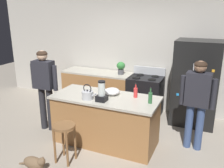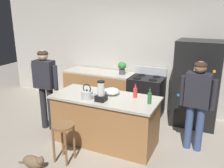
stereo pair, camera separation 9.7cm
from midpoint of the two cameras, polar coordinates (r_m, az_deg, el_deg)
The scene contains 16 objects.
ground_plane at distance 4.72m, azimuth -2.10°, elevation -13.33°, with size 14.00×14.00×0.00m, color #9E9384.
back_wall at distance 5.97m, azimuth 5.90°, elevation 7.03°, with size 8.00×0.10×2.70m, color #BCB7AD.
kitchen_island at distance 4.50m, azimuth -2.16°, elevation -8.35°, with size 1.90×0.84×0.90m.
back_counter_run at distance 6.12m, azimuth -2.65°, elevation -1.33°, with size 2.00×0.64×0.90m.
refrigerator at distance 5.38m, azimuth 18.48°, elevation 0.15°, with size 0.90×0.73×1.80m.
stove_range at distance 5.72m, azimuth 7.29°, elevation -2.69°, with size 0.76×0.65×1.08m.
person_by_island_left at distance 4.99m, azimuth -16.05°, elevation 0.25°, with size 0.59×0.24×1.64m.
person_by_sink_right at distance 4.35m, azimuth 18.70°, elevation -2.99°, with size 0.59×0.24×1.59m.
bar_stool at distance 4.02m, azimuth -11.79°, elevation -11.18°, with size 0.36×0.36×0.65m.
cat at distance 4.17m, azimuth -18.38°, elevation -17.08°, with size 0.52×0.18×0.26m.
potted_plant at distance 5.76m, azimuth 1.60°, elevation 3.96°, with size 0.20×0.20×0.30m.
blender_appliance at distance 4.08m, azimuth -3.10°, elevation -2.03°, with size 0.17×0.17×0.35m.
bottle_soda at distance 4.28m, azimuth 4.90°, elevation -1.92°, with size 0.07×0.07×0.26m.
bottle_olive_oil at distance 4.04m, azimuth 8.27°, elevation -3.13°, with size 0.07×0.07×0.28m.
mixing_bowl at distance 4.41m, azimuth -0.63°, elevation -1.74°, with size 0.28×0.28×0.12m, color white.
tea_kettle at distance 4.22m, azimuth -6.39°, elevation -2.49°, with size 0.28×0.20×0.27m.
Camera 1 is at (1.73, -3.68, 2.39)m, focal length 39.08 mm.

